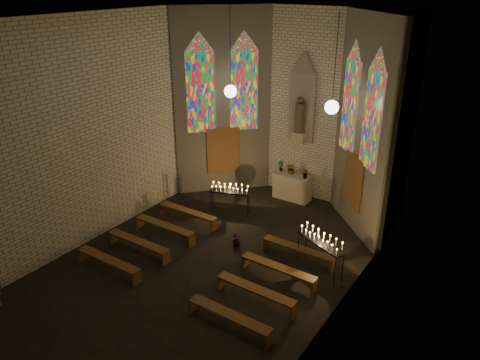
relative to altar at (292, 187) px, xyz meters
name	(u,v)px	position (x,y,z in m)	size (l,w,h in m)	color
floor	(205,265)	(0.00, -5.45, -0.50)	(12.00, 12.00, 0.00)	black
room	(266,118)	(0.00, -2.08, 3.22)	(8.22, 12.43, 7.00)	beige
altar	(292,187)	(0.00, 0.00, 0.00)	(1.40, 0.60, 1.00)	beige
flower_vase_left	(281,166)	(-0.55, 0.04, 0.72)	(0.23, 0.15, 0.43)	#4C723F
flower_vase_center	(291,168)	(-0.10, 0.04, 0.72)	(0.40, 0.35, 0.44)	#4C723F
flower_vase_right	(306,174)	(0.55, -0.06, 0.70)	(0.22, 0.18, 0.40)	#4C723F
aisle_flower_pot	(236,240)	(0.15, -4.03, -0.28)	(0.25, 0.25, 0.45)	#4C723F
votive_stand_left	(230,190)	(-1.32, -2.27, 0.41)	(1.48, 0.81, 1.06)	black
votive_stand_right	(321,240)	(2.91, -3.80, 0.53)	(1.66, 0.98, 1.20)	black
pew_left_0	(188,213)	(-2.14, -3.65, -0.14)	(2.31, 0.34, 0.44)	brown
pew_right_0	(298,250)	(2.14, -3.65, -0.14)	(2.31, 0.34, 0.44)	brown
pew_left_1	(165,227)	(-2.14, -4.85, -0.14)	(2.31, 0.34, 0.44)	brown
pew_right_1	(278,269)	(2.14, -4.85, -0.14)	(2.31, 0.34, 0.44)	brown
pew_left_2	(138,243)	(-2.14, -6.05, -0.14)	(2.31, 0.34, 0.44)	brown
pew_right_2	(256,291)	(2.14, -6.05, -0.14)	(2.31, 0.34, 0.44)	brown
pew_left_3	(108,261)	(-2.14, -7.25, -0.14)	(2.31, 0.34, 0.44)	brown
pew_right_3	(230,316)	(2.14, -7.25, -0.14)	(2.31, 0.34, 0.44)	brown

